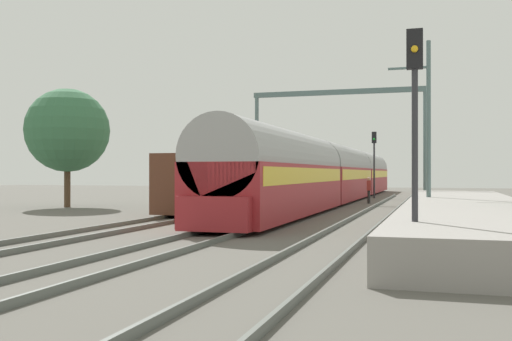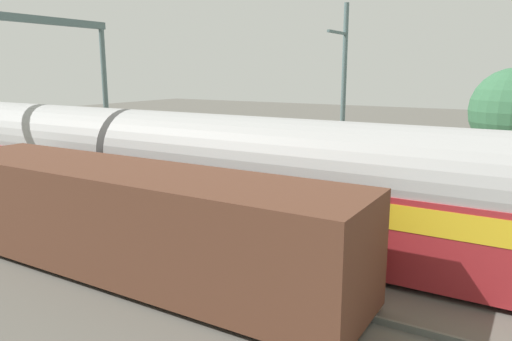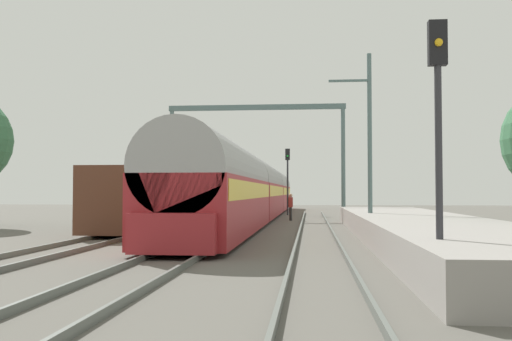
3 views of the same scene
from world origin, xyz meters
name	(u,v)px [view 2 (image 2 of 3)]	position (x,y,z in m)	size (l,w,h in m)	color
ground	(452,279)	(0.00, 0.00, 0.00)	(120.00, 120.00, 0.00)	#5C5952
track_west	(453,277)	(0.00, 0.00, 0.08)	(1.52, 60.00, 0.16)	#5C615B
track_east	(473,234)	(3.94, 0.00, 0.08)	(1.52, 60.00, 0.16)	#5C615B
platform	(435,191)	(7.76, 2.00, 0.45)	(4.40, 28.00, 0.90)	gray
passenger_train	(1,146)	(0.00, 19.59, 1.97)	(2.93, 49.20, 3.82)	maroon
freight_car	(130,220)	(-3.94, 7.56, 1.47)	(2.80, 13.00, 2.70)	#563323
person_crossing	(89,164)	(2.44, 16.72, 1.03)	(0.30, 0.43, 1.73)	#2B2B2B
catenary_pole_east_mid	(343,100)	(6.29, 5.61, 4.15)	(1.90, 0.20, 8.00)	slate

